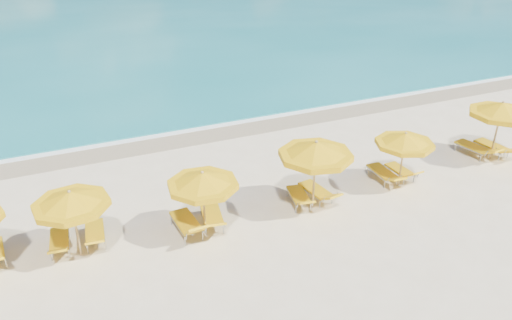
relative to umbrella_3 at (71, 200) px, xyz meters
name	(u,v)px	position (x,y,z in m)	size (l,w,h in m)	color
ground_plane	(273,207)	(6.59, 0.09, -1.97)	(120.00, 120.00, 0.00)	beige
ocean	(92,2)	(6.59, 48.09, -1.97)	(120.00, 80.00, 0.30)	#147175
wet_sand_band	(206,132)	(6.59, 7.49, -1.97)	(120.00, 2.60, 0.01)	tan
foam_line	(201,126)	(6.59, 8.29, -1.97)	(120.00, 1.20, 0.03)	white
whitecap_near	(58,89)	(0.59, 17.09, -1.97)	(14.00, 0.36, 0.05)	white
whitecap_far	(234,41)	(14.59, 24.09, -1.97)	(18.00, 0.30, 0.05)	white
umbrella_3	(71,200)	(0.00, 0.00, 0.00)	(2.78, 2.78, 2.31)	tan
umbrella_4	(203,181)	(3.87, -0.45, 0.01)	(2.81, 2.81, 2.32)	tan
umbrella_5	(316,151)	(7.88, -0.46, 0.27)	(2.93, 2.93, 2.62)	tan
umbrella_6	(405,140)	(11.72, -0.40, -0.07)	(2.22, 2.22, 2.22)	tan
umbrella_7	(501,110)	(16.77, -0.12, 0.24)	(3.35, 3.35, 2.59)	tan
lounger_3_left	(60,244)	(-0.54, 0.55, -1.76)	(0.72, 1.81, 0.70)	#A5A8AD
lounger_3_right	(96,236)	(0.52, 0.51, -1.75)	(0.75, 1.84, 0.74)	#A5A8AD
lounger_4_left	(187,227)	(3.33, -0.20, -1.72)	(0.79, 2.01, 0.92)	#A5A8AD
lounger_4_right	(212,219)	(4.24, -0.07, -1.73)	(0.98, 2.04, 0.80)	#A5A8AD
lounger_5_left	(299,199)	(7.52, -0.10, -1.75)	(0.93, 1.85, 0.74)	#A5A8AD
lounger_5_right	(316,194)	(8.27, -0.06, -1.74)	(0.86, 1.95, 0.75)	#A5A8AD
lounger_6_left	(383,176)	(11.35, 0.14, -1.75)	(0.69, 1.90, 0.67)	#A5A8AD
lounger_6_right	(400,173)	(12.12, 0.03, -1.76)	(0.60, 1.67, 0.73)	#A5A8AD
lounger_7_left	(473,150)	(16.30, 0.42, -1.74)	(0.92, 2.04, 0.72)	#A5A8AD
lounger_7_right	(492,149)	(17.13, 0.17, -1.74)	(0.82, 2.01, 0.71)	#A5A8AD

